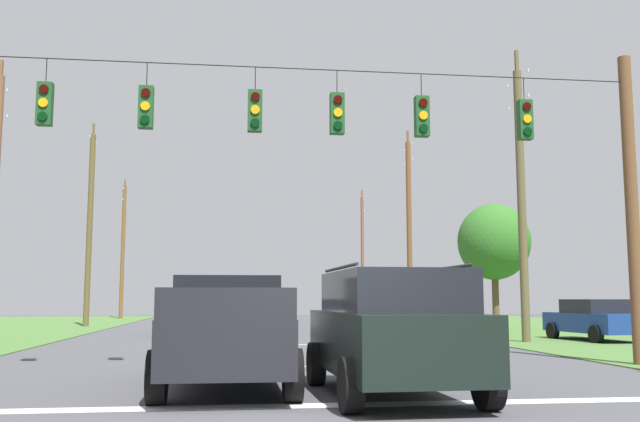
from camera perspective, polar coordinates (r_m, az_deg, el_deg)
stop_bar_stripe at (r=10.73m, az=0.42°, el=-15.30°), size 14.21×0.45×0.01m
lane_dash_0 at (r=16.65m, az=-2.43°, el=-12.34°), size 2.50×0.15×0.01m
lane_dash_1 at (r=24.34m, az=-4.01°, el=-10.65°), size 2.50×0.15×0.01m
lane_dash_2 at (r=31.08m, az=-4.75°, el=-9.85°), size 2.50×0.15×0.01m
overhead_signal_span at (r=15.98m, az=-2.21°, el=2.71°), size 16.53×0.31×7.41m
pickup_truck at (r=12.79m, az=-7.47°, el=-9.57°), size 2.30×5.41×1.95m
suv_black at (r=11.61m, az=5.72°, el=-9.40°), size 2.30×4.84×2.05m
distant_car_crossing_white at (r=31.60m, az=-10.74°, el=-8.28°), size 2.10×4.34×1.52m
distant_car_oncoming at (r=30.69m, az=3.59°, el=-8.43°), size 2.34×4.45×1.52m
distant_car_far_parked at (r=28.20m, az=21.16°, el=-8.10°), size 2.29×4.43×1.52m
utility_pole_mid_right at (r=26.73m, az=15.84°, el=1.19°), size 0.30×1.98×10.70m
utility_pole_far_right at (r=42.08m, az=7.16°, el=-1.31°), size 0.30×1.96×11.50m
utility_pole_near_left at (r=58.48m, az=3.42°, el=-3.35°), size 0.26×1.86×10.48m
utility_pole_distant_right at (r=41.64m, az=-17.99°, el=-1.19°), size 0.31×1.74×11.41m
utility_pole_distant_left at (r=57.42m, az=-15.53°, el=-2.88°), size 0.29×1.76×10.85m
tree_roadside_right at (r=36.31m, az=13.77°, el=-2.43°), size 3.57×3.57×6.24m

